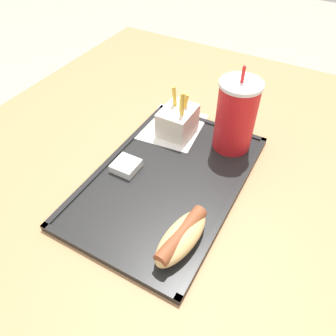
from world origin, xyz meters
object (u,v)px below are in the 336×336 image
at_px(fries_carton, 178,120).
at_px(sauce_cup_mayo, 126,166).
at_px(soda_cup, 236,116).
at_px(hot_dog_far, 181,237).

height_order(fries_carton, sauce_cup_mayo, fries_carton).
relative_size(soda_cup, fries_carton, 1.65).
bearing_deg(hot_dog_far, soda_cup, -175.81).
bearing_deg(soda_cup, hot_dog_far, 4.19).
relative_size(soda_cup, hot_dog_far, 1.41).
xyz_separation_m(hot_dog_far, fries_carton, (-0.28, -0.16, 0.01)).
height_order(hot_dog_far, sauce_cup_mayo, hot_dog_far).
bearing_deg(hot_dog_far, sauce_cup_mayo, -119.91).
xyz_separation_m(soda_cup, sauce_cup_mayo, (0.19, -0.17, -0.07)).
bearing_deg(sauce_cup_mayo, soda_cup, 137.55).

